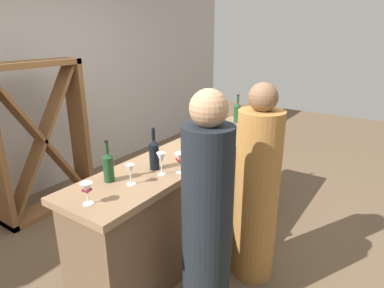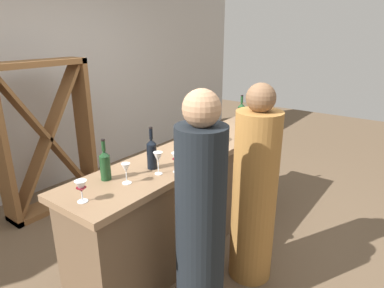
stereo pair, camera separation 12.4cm
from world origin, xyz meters
TOP-DOWN VIEW (x-y plane):
  - ground_plane at (0.00, 0.00)m, footprint 12.00×12.00m
  - back_wall at (0.00, 2.20)m, footprint 8.00×0.10m
  - bar_counter at (0.00, 0.00)m, footprint 2.54×0.56m
  - wine_rack at (-0.40, 1.65)m, footprint 1.02×0.28m
  - wine_bottle_leftmost_olive_green at (-0.85, 0.11)m, footprint 0.07×0.07m
  - wine_bottle_second_left_near_black at (-0.52, -0.01)m, footprint 0.07×0.07m
  - wine_bottle_center_clear_pale at (0.07, 0.00)m, footprint 0.08×0.08m
  - wine_bottle_second_right_olive_green at (1.03, 0.08)m, footprint 0.08×0.08m
  - wine_glass_near_left at (-0.46, -0.20)m, footprint 0.08×0.08m
  - wine_glass_near_center at (0.78, -0.13)m, footprint 0.08×0.08m
  - wine_glass_near_right at (-0.56, -0.12)m, footprint 0.07×0.07m
  - wine_glass_far_left at (-0.81, -0.05)m, footprint 0.07×0.07m
  - wine_glass_far_center at (-1.15, -0.02)m, footprint 0.07×0.07m
  - water_pitcher at (0.20, 0.02)m, footprint 0.12×0.12m
  - person_left_guest at (-0.69, -0.58)m, footprint 0.41×0.41m
  - person_center_guest at (-0.09, -0.66)m, footprint 0.44×0.44m

SIDE VIEW (x-z plane):
  - ground_plane at x=0.00m, z-range 0.00..0.00m
  - bar_counter at x=0.00m, z-range 0.00..0.93m
  - person_center_guest at x=-0.09m, z-range -0.06..1.52m
  - person_left_guest at x=-0.69m, z-range -0.05..1.56m
  - wine_rack at x=-0.40m, z-range 0.00..1.63m
  - wine_glass_far_center at x=-1.15m, z-range 0.95..1.09m
  - wine_glass_near_left at x=-0.46m, z-range 0.95..1.10m
  - wine_glass_far_left at x=-0.81m, z-range 0.95..1.10m
  - water_pitcher at x=0.20m, z-range 0.92..1.14m
  - wine_bottle_center_clear_pale at x=0.07m, z-range 0.89..1.18m
  - wine_bottle_leftmost_olive_green at x=-0.85m, z-range 0.89..1.18m
  - wine_glass_near_center at x=0.78m, z-range 0.95..1.12m
  - wine_bottle_second_right_olive_green at x=1.03m, z-range 0.89..1.20m
  - wine_glass_near_right at x=-0.56m, z-range 0.96..1.13m
  - wine_bottle_second_left_near_black at x=-0.52m, z-range 0.88..1.21m
  - back_wall at x=0.00m, z-range 0.00..2.80m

